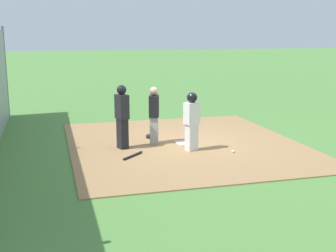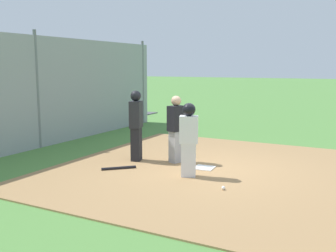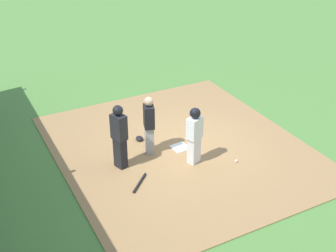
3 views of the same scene
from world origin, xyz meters
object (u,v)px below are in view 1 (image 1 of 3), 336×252
object	(u,v)px
runner	(192,118)
baseball_bat	(133,156)
catcher_mask	(149,136)
catcher	(154,114)
home_plate	(184,143)
baseball	(233,151)
umpire	(122,115)

from	to	relation	value
runner	baseball_bat	xyz separation A→B (m)	(0.22, -1.64, -0.85)
runner	catcher_mask	size ratio (longest dim) A/B	6.51
runner	catcher	bearing A→B (deg)	17.70
catcher	home_plate	bearing A→B (deg)	4.27
home_plate	catcher	distance (m)	1.19
catcher	baseball	world-z (taller)	catcher
catcher	catcher_mask	xyz separation A→B (m)	(-0.67, 0.00, -0.78)
umpire	home_plate	bearing A→B (deg)	-14.81
runner	baseball	bearing A→B (deg)	-139.66
umpire	catcher	bearing A→B (deg)	-0.58
baseball_bat	baseball	world-z (taller)	baseball
baseball_bat	catcher_mask	size ratio (longest dim) A/B	3.27
catcher	runner	size ratio (longest dim) A/B	1.04
home_plate	umpire	world-z (taller)	umpire
home_plate	catcher_mask	xyz separation A→B (m)	(-0.87, -0.82, 0.05)
home_plate	catcher_mask	distance (m)	1.20
baseball_bat	baseball	distance (m)	2.63
catcher	runner	world-z (taller)	catcher
umpire	runner	world-z (taller)	umpire
umpire	catcher_mask	bearing A→B (deg)	27.52
baseball_bat	baseball	bearing A→B (deg)	-51.24
catcher	umpire	bearing A→B (deg)	-144.81
home_plate	baseball	size ratio (longest dim) A/B	5.95
home_plate	baseball_bat	bearing A→B (deg)	-59.20
baseball_bat	catcher_mask	distance (m)	2.05
home_plate	runner	bearing A→B (deg)	-2.47
umpire	runner	distance (m)	1.87
home_plate	baseball	distance (m)	1.61
home_plate	umpire	distance (m)	1.99
home_plate	runner	distance (m)	1.17
catcher_mask	baseball	bearing A→B (deg)	39.08
catcher	runner	distance (m)	1.26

